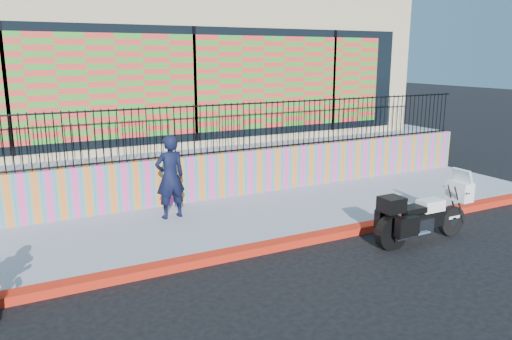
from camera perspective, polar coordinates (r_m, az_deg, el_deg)
ground at (r=9.52m, az=2.41°, el=-8.98°), size 90.00×90.00×0.00m
red_curb at (r=9.49m, az=2.42°, el=-8.56°), size 16.00×0.30×0.15m
sidewalk at (r=10.87m, az=-1.94°, el=-5.73°), size 16.00×3.00×0.15m
mural_wall at (r=12.10m, az=-5.25°, el=-0.75°), size 16.00×0.20×1.10m
metal_fence at (r=11.88m, az=-5.36°, el=4.65°), size 15.80×0.04×1.20m
elevated_platform at (r=16.85m, az=-11.87°, el=2.67°), size 16.00×10.00×1.25m
storefront_building at (r=16.39m, az=-12.09°, el=11.61°), size 14.00×8.06×4.00m
police_motorcycle at (r=10.16m, az=18.43°, el=-4.81°), size 2.19×0.72×1.36m
police_officer at (r=10.71m, az=-9.79°, el=-0.78°), size 0.69×0.49×1.80m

